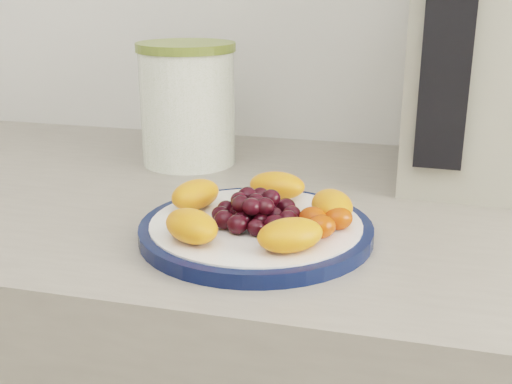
# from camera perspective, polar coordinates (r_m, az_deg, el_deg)

# --- Properties ---
(plate_rim) EXTENTS (0.24, 0.24, 0.01)m
(plate_rim) POSITION_cam_1_polar(r_m,az_deg,el_deg) (0.67, 0.00, -3.43)
(plate_rim) COLOR #0B153A
(plate_rim) RESTS_ON counter
(plate_face) EXTENTS (0.22, 0.22, 0.02)m
(plate_face) POSITION_cam_1_polar(r_m,az_deg,el_deg) (0.67, 0.00, -3.35)
(plate_face) COLOR white
(plate_face) RESTS_ON counter
(canister) EXTENTS (0.17, 0.17, 0.16)m
(canister) POSITION_cam_1_polar(r_m,az_deg,el_deg) (0.93, -6.09, 7.42)
(canister) COLOR #53701F
(canister) RESTS_ON counter
(canister_lid) EXTENTS (0.18, 0.18, 0.01)m
(canister_lid) POSITION_cam_1_polar(r_m,az_deg,el_deg) (0.92, -6.27, 12.71)
(canister_lid) COLOR olive
(canister_lid) RESTS_ON canister
(appliance_body) EXTENTS (0.20, 0.27, 0.32)m
(appliance_body) POSITION_cam_1_polar(r_m,az_deg,el_deg) (0.90, 19.75, 11.19)
(appliance_body) COLOR #A7A491
(appliance_body) RESTS_ON counter
(appliance_panel) EXTENTS (0.06, 0.02, 0.24)m
(appliance_panel) POSITION_cam_1_polar(r_m,az_deg,el_deg) (0.77, 16.55, 10.75)
(appliance_panel) COLOR black
(appliance_panel) RESTS_ON appliance_body
(fruit_plate) EXTENTS (0.21, 0.20, 0.03)m
(fruit_plate) POSITION_cam_1_polar(r_m,az_deg,el_deg) (0.66, 0.53, -1.56)
(fruit_plate) COLOR orange
(fruit_plate) RESTS_ON plate_face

